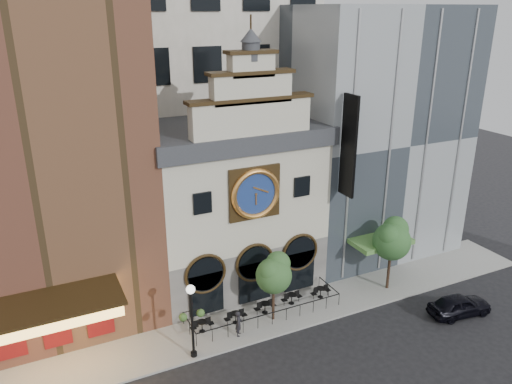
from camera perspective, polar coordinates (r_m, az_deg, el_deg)
The scene contains 17 objects.
ground at distance 33.53m, azimuth 2.85°, elevation -16.12°, with size 120.00×120.00×0.00m, color black.
sidewalk at distance 35.30m, azimuth 0.87°, elevation -13.87°, with size 44.00×5.00×0.15m, color gray.
clock_building at distance 36.54m, azimuth -2.81°, elevation -0.94°, with size 12.60×8.78×18.65m.
theater_building at distance 34.36m, azimuth -24.99°, elevation 6.14°, with size 14.00×15.60×25.00m.
retail_building at distance 43.67m, azimuth 11.96°, elevation 6.92°, with size 14.00×14.40×20.00m.
office_tower at distance 45.56m, azimuth -9.51°, elevation 20.13°, with size 20.00×16.00×40.00m, color silver.
cafe_railing at distance 35.01m, azimuth 0.87°, elevation -13.16°, with size 10.60×2.60×0.90m, color black, non-canonical shape.
bistro_0 at distance 33.55m, azimuth -6.19°, elevation -14.92°, with size 1.58×0.68×0.90m.
bistro_1 at distance 34.18m, azimuth -2.35°, elevation -14.06°, with size 1.58×0.68×0.90m.
bistro_2 at distance 35.15m, azimuth 1.03°, elevation -12.98°, with size 1.58×0.68×0.90m.
bistro_3 at distance 36.18m, azimuth 4.09°, elevation -11.97°, with size 1.58×0.68×0.90m.
bistro_4 at distance 37.10m, azimuth 7.40°, elevation -11.22°, with size 1.58×0.68×0.90m.
car_right at distance 37.74m, azimuth 22.23°, elevation -11.87°, with size 1.78×4.43×1.51m, color black.
pedestrian at distance 32.85m, azimuth -2.00°, elevation -14.79°, with size 0.64×0.42×1.74m, color black.
lamppost at distance 30.17m, azimuth -7.35°, elevation -13.57°, with size 1.56×0.53×4.87m.
tree_left at distance 33.01m, azimuth 2.08°, elevation -9.19°, with size 2.48×2.39×4.78m.
tree_right at distance 37.62m, azimuth 15.30°, elevation -5.12°, with size 2.88×2.77×5.55m.
Camera 1 is at (-13.14, -23.63, 19.84)m, focal length 35.00 mm.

